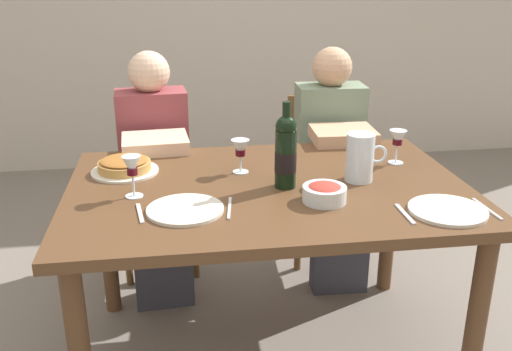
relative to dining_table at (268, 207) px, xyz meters
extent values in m
plane|color=slate|center=(0.00, 0.00, -0.67)|extent=(8.00, 8.00, 0.00)
cube|color=brown|center=(0.00, 0.00, 0.07)|extent=(1.50, 1.00, 0.04)
cylinder|color=brown|center=(0.67, -0.42, -0.31)|extent=(0.07, 0.07, 0.72)
cylinder|color=brown|center=(-0.67, 0.42, -0.31)|extent=(0.07, 0.07, 0.72)
cylinder|color=brown|center=(0.67, 0.42, -0.31)|extent=(0.07, 0.07, 0.72)
cylinder|color=black|center=(0.06, -0.03, 0.20)|extent=(0.08, 0.08, 0.22)
sphere|color=black|center=(0.06, -0.03, 0.33)|extent=(0.08, 0.08, 0.08)
cylinder|color=black|center=(0.06, -0.03, 0.38)|extent=(0.03, 0.03, 0.08)
cylinder|color=black|center=(0.06, -0.03, 0.19)|extent=(0.08, 0.08, 0.08)
cylinder|color=silver|center=(0.35, 0.00, 0.19)|extent=(0.11, 0.11, 0.19)
cylinder|color=silver|center=(0.35, 0.00, 0.15)|extent=(0.10, 0.10, 0.11)
torus|color=silver|center=(0.42, 0.00, 0.19)|extent=(0.07, 0.01, 0.07)
cylinder|color=silver|center=(-0.54, 0.22, 0.10)|extent=(0.27, 0.27, 0.01)
cylinder|color=#C18E47|center=(-0.54, 0.22, 0.12)|extent=(0.21, 0.21, 0.03)
ellipsoid|color=#9E6028|center=(-0.54, 0.22, 0.14)|extent=(0.19, 0.19, 0.02)
cylinder|color=silver|center=(0.17, -0.18, 0.12)|extent=(0.15, 0.15, 0.06)
ellipsoid|color=#B2382D|center=(0.17, -0.18, 0.14)|extent=(0.13, 0.13, 0.04)
cylinder|color=silver|center=(0.57, 0.17, 0.09)|extent=(0.06, 0.06, 0.00)
cylinder|color=silver|center=(0.57, 0.17, 0.13)|extent=(0.01, 0.01, 0.07)
cone|color=silver|center=(0.57, 0.17, 0.20)|extent=(0.07, 0.07, 0.06)
cylinder|color=#470A14|center=(0.57, 0.17, 0.18)|extent=(0.04, 0.04, 0.02)
cylinder|color=silver|center=(-0.49, -0.04, 0.09)|extent=(0.06, 0.06, 0.00)
cylinder|color=silver|center=(-0.49, -0.04, 0.13)|extent=(0.01, 0.01, 0.08)
cone|color=silver|center=(-0.49, -0.04, 0.21)|extent=(0.07, 0.07, 0.07)
cylinder|color=#470A14|center=(-0.49, -0.04, 0.19)|extent=(0.04, 0.04, 0.03)
cylinder|color=silver|center=(-0.09, 0.15, 0.09)|extent=(0.06, 0.06, 0.00)
cylinder|color=silver|center=(-0.09, 0.15, 0.13)|extent=(0.01, 0.01, 0.06)
cone|color=silver|center=(-0.09, 0.15, 0.19)|extent=(0.07, 0.07, 0.07)
cylinder|color=#470A14|center=(-0.09, 0.15, 0.18)|extent=(0.04, 0.04, 0.02)
cylinder|color=silver|center=(-0.32, -0.20, 0.10)|extent=(0.26, 0.26, 0.01)
cylinder|color=silver|center=(0.56, -0.33, 0.10)|extent=(0.26, 0.26, 0.01)
cube|color=silver|center=(-0.47, -0.20, 0.09)|extent=(0.04, 0.16, 0.00)
cube|color=silver|center=(-0.17, -0.20, 0.09)|extent=(0.03, 0.18, 0.00)
cube|color=silver|center=(0.70, -0.33, 0.09)|extent=(0.02, 0.18, 0.00)
cube|color=silver|center=(0.41, -0.33, 0.09)|extent=(0.02, 0.16, 0.00)
cube|color=brown|center=(-0.45, 0.82, -0.21)|extent=(0.43, 0.43, 0.02)
cube|color=brown|center=(-0.46, 1.00, 0.00)|extent=(0.36, 0.06, 0.40)
cylinder|color=brown|center=(-0.61, 0.64, -0.44)|extent=(0.04, 0.04, 0.45)
cylinder|color=brown|center=(-0.27, 0.66, -0.44)|extent=(0.04, 0.04, 0.45)
cylinder|color=brown|center=(-0.63, 0.98, -0.44)|extent=(0.04, 0.04, 0.45)
cylinder|color=brown|center=(-0.29, 1.00, -0.44)|extent=(0.04, 0.04, 0.45)
cube|color=#8E3D42|center=(-0.45, 0.78, 0.05)|extent=(0.35, 0.22, 0.50)
sphere|color=beige|center=(-0.45, 0.78, 0.39)|extent=(0.20, 0.20, 0.20)
cube|color=#33333D|center=(-0.44, 0.59, -0.20)|extent=(0.33, 0.40, 0.14)
cube|color=#33333D|center=(-0.43, 0.44, -0.47)|extent=(0.28, 0.14, 0.40)
cube|color=beige|center=(-0.43, 0.50, 0.12)|extent=(0.31, 0.26, 0.06)
cube|color=brown|center=(0.45, 0.82, -0.21)|extent=(0.42, 0.42, 0.02)
cube|color=brown|center=(0.46, 1.01, 0.00)|extent=(0.36, 0.04, 0.40)
cylinder|color=brown|center=(0.27, 0.66, -0.44)|extent=(0.04, 0.04, 0.45)
cylinder|color=brown|center=(0.61, 0.65, -0.44)|extent=(0.04, 0.04, 0.45)
cylinder|color=brown|center=(0.29, 1.00, -0.44)|extent=(0.04, 0.04, 0.45)
cylinder|color=brown|center=(0.63, 0.99, -0.44)|extent=(0.04, 0.04, 0.45)
cube|color=gray|center=(0.45, 0.78, 0.05)|extent=(0.35, 0.21, 0.50)
sphere|color=tan|center=(0.45, 0.78, 0.39)|extent=(0.20, 0.20, 0.20)
cube|color=#33333D|center=(0.44, 0.59, -0.20)|extent=(0.32, 0.39, 0.14)
cube|color=#33333D|center=(0.44, 0.44, -0.47)|extent=(0.28, 0.13, 0.40)
cube|color=tan|center=(0.44, 0.50, 0.12)|extent=(0.30, 0.25, 0.06)
camera|label=1|loc=(-0.33, -1.96, 0.88)|focal=39.73mm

